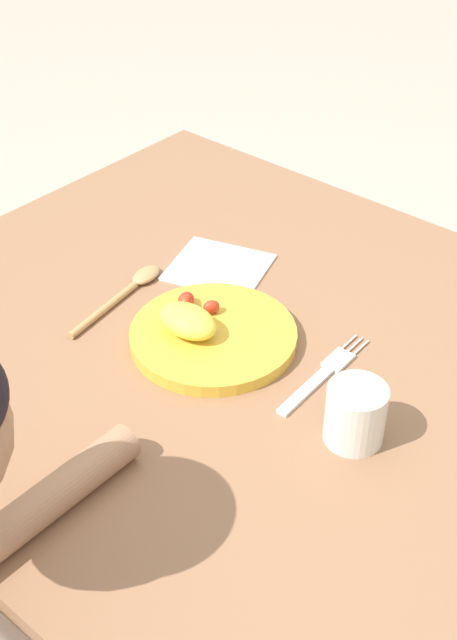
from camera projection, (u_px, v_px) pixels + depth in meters
dining_table at (277, 427)px, 1.25m from camera, size 1.30×0.99×0.70m
plate at (209, 333)px, 1.22m from camera, size 0.25×0.25×0.06m
fork at (322, 375)px, 1.16m from camera, size 0.03×0.21×0.01m
spoon at (129, 289)px, 1.32m from camera, size 0.05×0.22×0.02m
drinking_cup at (355, 414)px, 1.04m from camera, size 0.08×0.08×0.08m
napkin at (219, 267)px, 1.38m from camera, size 0.19×0.18×0.00m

